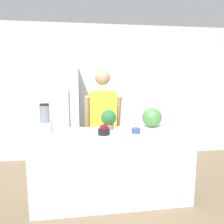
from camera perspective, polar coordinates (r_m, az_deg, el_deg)
ground_plane at (r=2.89m, az=1.08°, el=-25.00°), size 14.00×14.00×0.00m
wall_back at (r=4.33m, az=-3.09°, el=4.97°), size 8.00×0.06×2.60m
counter_island at (r=2.93m, az=0.09°, el=-14.04°), size 1.99×0.62×0.93m
refrigerator at (r=4.03m, az=-14.24°, el=-1.34°), size 0.80×0.65×1.80m
person at (r=3.34m, az=-2.40°, el=-3.45°), size 0.54×0.27×1.72m
cutting_board at (r=3.04m, az=10.76°, el=-3.98°), size 0.39×0.28×0.01m
watermelon at (r=3.01m, az=10.38°, el=-1.43°), size 0.26×0.26×0.26m
bowl_cherries at (r=2.64m, az=-2.15°, el=-4.83°), size 0.14×0.14×0.13m
bowl_cream at (r=2.63m, az=3.06°, el=-4.89°), size 0.13×0.13×0.12m
bowl_small_blue at (r=2.72m, az=6.26°, el=-4.86°), size 0.11×0.11×0.07m
blender at (r=2.90m, az=-17.10°, el=-1.75°), size 0.15×0.15×0.36m
potted_plant at (r=2.88m, az=-0.87°, el=-1.76°), size 0.20×0.20×0.26m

